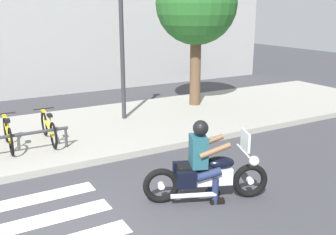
{
  "coord_description": "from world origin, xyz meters",
  "views": [
    {
      "loc": [
        -1.25,
        -4.94,
        3.21
      ],
      "look_at": [
        2.86,
        2.25,
        0.89
      ],
      "focal_mm": 42.2,
      "sensor_mm": 36.0,
      "label": 1
    }
  ],
  "objects": [
    {
      "name": "bicycle_3",
      "position": [
        -0.2,
        4.09,
        0.49
      ],
      "size": [
        0.48,
        1.61,
        0.74
      ],
      "color": "black",
      "rests_on": "sidewalk"
    },
    {
      "name": "bicycle_4",
      "position": [
        0.7,
        4.09,
        0.49
      ],
      "size": [
        0.48,
        1.67,
        0.73
      ],
      "color": "black",
      "rests_on": "sidewalk"
    },
    {
      "name": "rider",
      "position": [
        2.33,
        0.13,
        0.82
      ],
      "size": [
        0.75,
        0.69,
        1.43
      ],
      "color": "#1E4C59",
      "rests_on": "ground"
    },
    {
      "name": "tree_near_rack",
      "position": [
        5.73,
        5.5,
        3.28
      ],
      "size": [
        2.51,
        2.51,
        4.58
      ],
      "color": "brown",
      "rests_on": "ground"
    },
    {
      "name": "crosswalk_stripe_3",
      "position": [
        -0.53,
        0.8,
        0.0
      ],
      "size": [
        2.8,
        0.4,
        0.01
      ],
      "primitive_type": "cube",
      "color": "white",
      "rests_on": "ground"
    },
    {
      "name": "crosswalk_stripe_4",
      "position": [
        -0.53,
        1.6,
        0.0
      ],
      "size": [
        2.8,
        0.4,
        0.01
      ],
      "primitive_type": "cube",
      "color": "white",
      "rests_on": "ground"
    },
    {
      "name": "motorcycle",
      "position": [
        2.4,
        0.1,
        0.46
      ],
      "size": [
        2.05,
        0.99,
        1.21
      ],
      "color": "black",
      "rests_on": "ground"
    },
    {
      "name": "street_lamp",
      "position": [
        3.05,
        5.1,
        2.54
      ],
      "size": [
        0.28,
        0.28,
        4.17
      ],
      "color": "#2D2D33",
      "rests_on": "ground"
    },
    {
      "name": "sidewalk",
      "position": [
        0.0,
        4.7,
        0.07
      ],
      "size": [
        24.0,
        4.4,
        0.15
      ],
      "primitive_type": "cube",
      "color": "gray",
      "rests_on": "ground"
    }
  ]
}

